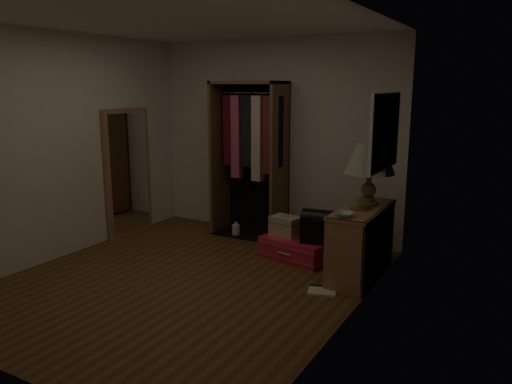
% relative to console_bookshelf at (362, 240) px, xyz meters
% --- Properties ---
extents(ground, '(4.00, 4.00, 0.00)m').
position_rel_console_bookshelf_xyz_m(ground, '(-1.53, -1.04, -0.39)').
color(ground, '#563818').
rests_on(ground, ground).
extents(room_walls, '(3.52, 4.02, 2.60)m').
position_rel_console_bookshelf_xyz_m(room_walls, '(-1.46, -1.00, 1.11)').
color(room_walls, silver).
rests_on(room_walls, ground).
extents(console_bookshelf, '(0.42, 1.12, 0.75)m').
position_rel_console_bookshelf_xyz_m(console_bookshelf, '(0.00, 0.00, 0.00)').
color(console_bookshelf, '#946B47').
rests_on(console_bookshelf, ground).
extents(open_wardrobe, '(0.95, 0.50, 2.05)m').
position_rel_console_bookshelf_xyz_m(open_wardrobe, '(-1.76, 0.73, 0.80)').
color(open_wardrobe, brown).
rests_on(open_wardrobe, ground).
extents(floor_mirror, '(0.06, 0.80, 1.70)m').
position_rel_console_bookshelf_xyz_m(floor_mirror, '(-3.24, -0.04, 0.46)').
color(floor_mirror, '#9F6F4D').
rests_on(floor_mirror, ground).
extents(pink_suitcase, '(0.91, 0.73, 0.25)m').
position_rel_console_bookshelf_xyz_m(pink_suitcase, '(-0.81, 0.18, -0.27)').
color(pink_suitcase, red).
rests_on(pink_suitcase, ground).
extents(train_case, '(0.38, 0.29, 0.25)m').
position_rel_console_bookshelf_xyz_m(train_case, '(-0.98, 0.18, -0.03)').
color(train_case, tan).
rests_on(train_case, pink_suitcase).
extents(black_bag, '(0.38, 0.28, 0.39)m').
position_rel_console_bookshelf_xyz_m(black_bag, '(-0.55, 0.12, 0.05)').
color(black_bag, black).
rests_on(black_bag, pink_suitcase).
extents(table_lamp, '(0.67, 0.67, 0.66)m').
position_rel_console_bookshelf_xyz_m(table_lamp, '(0.01, 0.14, 0.84)').
color(table_lamp, brown).
rests_on(table_lamp, console_bookshelf).
extents(brass_tray, '(0.29, 0.29, 0.01)m').
position_rel_console_bookshelf_xyz_m(brass_tray, '(0.01, -0.08, 0.36)').
color(brass_tray, olive).
rests_on(brass_tray, console_bookshelf).
extents(ceramic_bowl, '(0.18, 0.18, 0.04)m').
position_rel_console_bookshelf_xyz_m(ceramic_bowl, '(-0.04, -0.46, 0.38)').
color(ceramic_bowl, '#ABCDAD').
rests_on(ceramic_bowl, console_bookshelf).
extents(white_jug, '(0.12, 0.12, 0.19)m').
position_rel_console_bookshelf_xyz_m(white_jug, '(-1.91, 0.56, -0.31)').
color(white_jug, white).
rests_on(white_jug, ground).
extents(floor_book, '(0.32, 0.29, 0.03)m').
position_rel_console_bookshelf_xyz_m(floor_book, '(-0.19, -0.61, -0.38)').
color(floor_book, beige).
rests_on(floor_book, ground).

